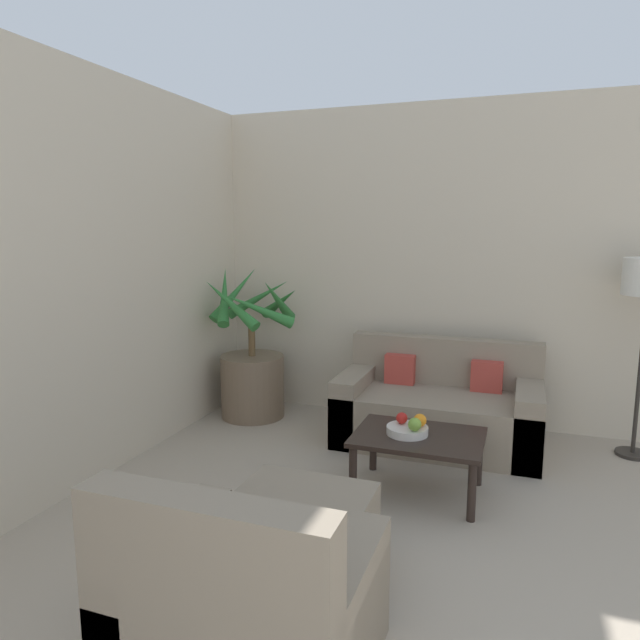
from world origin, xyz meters
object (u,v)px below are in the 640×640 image
object	(u,v)px
coffee_table	(418,443)
armchair	(246,610)
apple_red	(402,418)
apple_green	(415,424)
orange_fruit	(420,420)
fruit_bowl	(407,430)
sofa_loveseat	(438,409)
potted_palm	(253,369)
ottoman	(305,529)

from	to	relation	value
coffee_table	armchair	distance (m)	1.76
apple_red	armchair	size ratio (longest dim) A/B	0.08
apple_green	orange_fruit	distance (m)	0.09
apple_green	fruit_bowl	bearing A→B (deg)	132.19
fruit_bowl	orange_fruit	bearing A→B (deg)	19.88
sofa_loveseat	apple_green	xyz separation A→B (m)	(-0.01, -0.99, 0.21)
sofa_loveseat	orange_fruit	size ratio (longest dim) A/B	18.55
apple_red	potted_palm	bearing A→B (deg)	147.88
ottoman	armchair	bearing A→B (deg)	-85.57
potted_palm	apple_red	xyz separation A→B (m)	(1.54, -0.97, 0.04)
fruit_bowl	apple_green	bearing A→B (deg)	-47.81
fruit_bowl	coffee_table	bearing A→B (deg)	8.67
apple_green	orange_fruit	world-z (taller)	same
fruit_bowl	ottoman	distance (m)	1.04
coffee_table	potted_palm	bearing A→B (deg)	148.92
sofa_loveseat	coffee_table	distance (m)	0.92
fruit_bowl	apple_red	distance (m)	0.09
apple_red	ottoman	size ratio (longest dim) A/B	0.11
potted_palm	orange_fruit	xyz separation A→B (m)	(1.66, -0.98, 0.04)
apple_green	apple_red	bearing A→B (deg)	134.22
potted_palm	apple_green	size ratio (longest dim) A/B	16.21
sofa_loveseat	orange_fruit	world-z (taller)	sofa_loveseat
potted_palm	coffee_table	world-z (taller)	potted_palm
armchair	coffee_table	bearing A→B (deg)	79.12
armchair	apple_red	bearing A→B (deg)	83.00
potted_palm	armchair	distance (m)	3.03
sofa_loveseat	fruit_bowl	size ratio (longest dim) A/B	5.83
apple_green	armchair	world-z (taller)	armchair
potted_palm	armchair	bearing A→B (deg)	-64.02
sofa_loveseat	apple_red	xyz separation A→B (m)	(-0.11, -0.89, 0.20)
sofa_loveseat	ottoman	xyz separation A→B (m)	(-0.38, -1.90, -0.07)
potted_palm	sofa_loveseat	world-z (taller)	potted_palm
orange_fruit	apple_green	bearing A→B (deg)	-100.84
sofa_loveseat	ottoman	distance (m)	1.94
apple_red	armchair	world-z (taller)	armchair
potted_palm	coffee_table	distance (m)	1.94
sofa_loveseat	fruit_bowl	distance (m)	0.94
ottoman	coffee_table	bearing A→B (deg)	68.38
fruit_bowl	apple_red	size ratio (longest dim) A/B	3.60
armchair	orange_fruit	bearing A→B (deg)	79.13
apple_red	fruit_bowl	bearing A→B (deg)	-43.02
sofa_loveseat	apple_red	world-z (taller)	sofa_loveseat
potted_palm	ottoman	distance (m)	2.36
potted_palm	orange_fruit	distance (m)	1.93
fruit_bowl	armchair	bearing A→B (deg)	-98.65
fruit_bowl	apple_red	world-z (taller)	apple_red
sofa_loveseat	coffee_table	size ratio (longest dim) A/B	1.91
apple_red	orange_fruit	distance (m)	0.12
potted_palm	apple_red	bearing A→B (deg)	-32.12
apple_green	ottoman	bearing A→B (deg)	-112.42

